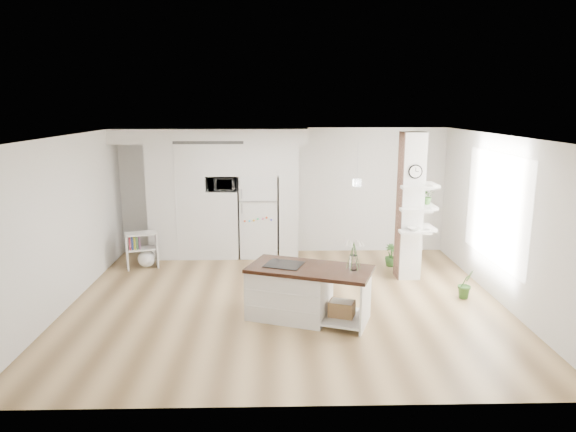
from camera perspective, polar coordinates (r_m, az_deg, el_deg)
name	(u,v)px	position (r m, az deg, el deg)	size (l,w,h in m)	color
floor	(286,302)	(8.56, -0.19, -9.49)	(7.00, 6.00, 0.01)	tan
room	(286,190)	(8.06, -0.20, 2.86)	(7.04, 6.04, 2.72)	white
cabinet_wall	(214,186)	(10.82, -8.20, 3.28)	(4.00, 0.71, 2.70)	white
refrigerator	(259,216)	(10.88, -3.25, 0.05)	(0.78, 0.69, 1.75)	white
column	(416,207)	(9.60, 14.00, 0.96)	(0.69, 0.90, 2.70)	silver
window	(495,208)	(9.17, 22.06, 0.85)	(2.40, 2.40, 0.00)	white
pendant_light	(392,172)	(8.37, 11.53, 4.80)	(0.12, 0.12, 0.10)	white
kitchen_island	(297,290)	(7.83, 1.01, -8.25)	(1.99, 1.43, 1.38)	white
bookshelf	(143,252)	(10.59, -15.76, -3.89)	(0.68, 0.52, 0.71)	white
floor_plant_a	(466,284)	(9.13, 19.14, -7.14)	(0.27, 0.22, 0.49)	#376729
floor_plant_b	(391,255)	(10.50, 11.38, -4.30)	(0.25, 0.25, 0.45)	#376729
microwave	(222,184)	(10.75, -7.32, 3.59)	(0.54, 0.37, 0.30)	#2D2D2D
shelf_plant	(427,196)	(9.80, 15.21, 2.15)	(0.27, 0.23, 0.30)	#376729
decor_bowl	(414,229)	(9.44, 13.80, -1.40)	(0.22, 0.22, 0.05)	white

